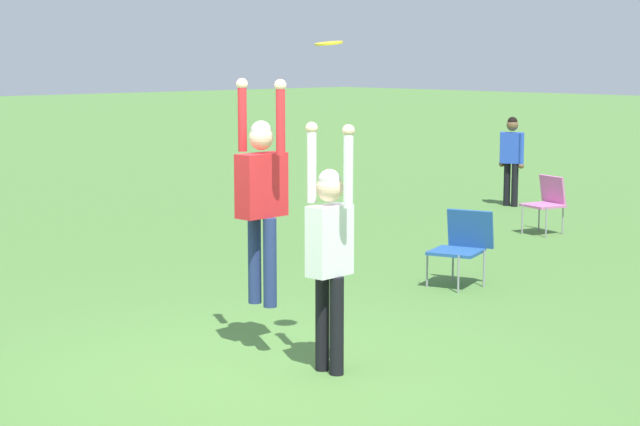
# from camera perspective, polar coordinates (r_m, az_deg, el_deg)

# --- Properties ---
(ground_plane) EXTENTS (120.00, 120.00, 0.00)m
(ground_plane) POSITION_cam_1_polar(r_m,az_deg,el_deg) (9.24, -3.17, -8.43)
(ground_plane) COLOR #4C7A38
(person_jumping) EXTENTS (0.62, 0.48, 2.02)m
(person_jumping) POSITION_cam_1_polar(r_m,az_deg,el_deg) (9.45, -3.13, 1.37)
(person_jumping) COLOR navy
(person_jumping) RESTS_ON ground_plane
(person_defending) EXTENTS (0.54, 0.40, 2.12)m
(person_defending) POSITION_cam_1_polar(r_m,az_deg,el_deg) (8.94, 0.51, -1.57)
(person_defending) COLOR black
(person_defending) RESTS_ON ground_plane
(frisbee) EXTENTS (0.24, 0.24, 0.04)m
(frisbee) POSITION_cam_1_polar(r_m,az_deg,el_deg) (9.05, 0.47, 9.04)
(frisbee) COLOR yellow
(camping_chair_1) EXTENTS (0.61, 0.65, 0.87)m
(camping_chair_1) POSITION_cam_1_polar(r_m,az_deg,el_deg) (16.50, 12.01, 0.72)
(camping_chair_1) COLOR gray
(camping_chair_1) RESTS_ON ground_plane
(camping_chair_3) EXTENTS (0.70, 0.76, 0.89)m
(camping_chair_3) POSITION_cam_1_polar(r_m,az_deg,el_deg) (12.57, 7.59, -1.57)
(camping_chair_3) COLOR gray
(camping_chair_3) RESTS_ON ground_plane
(person_spectator_near) EXTENTS (0.53, 0.35, 1.60)m
(person_spectator_near) POSITION_cam_1_polar(r_m,az_deg,el_deg) (19.36, 10.19, 3.13)
(person_spectator_near) COLOR black
(person_spectator_near) RESTS_ON ground_plane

